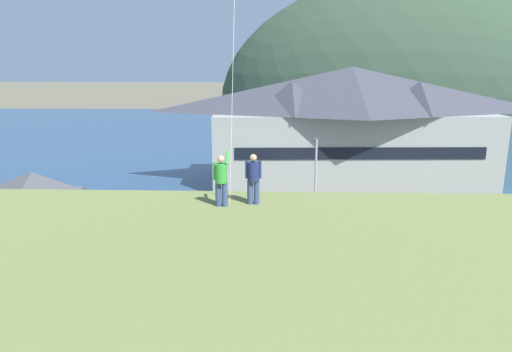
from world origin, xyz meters
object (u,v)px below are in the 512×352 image
Objects in this scene: moored_boat_wharfside at (231,151)px; person_kite_flyer at (221,179)px; wharf_dock at (256,155)px; parked_car_front_row_silver at (151,252)px; storage_shed_near_lot at (35,206)px; person_companion at (253,177)px; parked_car_lone_by_shed at (227,258)px; harbor_lodge at (351,123)px; parked_car_back_row_left at (25,267)px; parked_car_front_row_end at (411,262)px; parked_car_mid_row_center at (197,225)px; parking_light_pole at (316,174)px; parked_car_mid_row_far at (269,222)px; parked_car_corner_spot at (457,229)px.

person_kite_flyer is at bearing -85.18° from moored_boat_wharfside.
parked_car_front_row_silver is (-4.97, -33.86, 0.71)m from wharf_dock.
person_companion is (15.35, -14.01, 5.57)m from storage_shed_near_lot.
person_kite_flyer is at bearing -85.11° from parked_car_lone_by_shed.
parked_car_back_row_left is at bearing -132.42° from harbor_lodge.
moored_boat_wharfside is 1.49× the size of parked_car_front_row_end.
parked_car_mid_row_center is 1.00× the size of parked_car_lone_by_shed.
person_companion reaches higher than parking_light_pole.
parked_car_back_row_left is 15.87m from person_kite_flyer.
harbor_lodge is at bearing 74.77° from person_companion.
person_kite_flyer reaches higher than parked_car_lone_by_shed.
parking_light_pole is at bearing 78.25° from person_companion.
parked_car_back_row_left is (2.51, -6.33, -1.48)m from storage_shed_near_lot.
person_companion is (-0.44, -15.52, 7.05)m from parked_car_mid_row_far.
person_companion is (12.84, -7.68, 7.05)m from parked_car_back_row_left.
parked_car_lone_by_shed is 2.32× the size of person_kite_flyer.
parked_car_back_row_left reaches higher than wharf_dock.
storage_shed_near_lot is at bearing -174.54° from parked_car_mid_row_far.
parked_car_mid_row_center is 6.06m from parked_car_lone_by_shed.
storage_shed_near_lot is 15.92m from parked_car_mid_row_far.
parked_car_corner_spot is (4.67, 5.54, 0.00)m from parked_car_front_row_end.
person_kite_flyer is at bearing -77.14° from parked_car_mid_row_center.
parked_car_corner_spot is 0.67× the size of parking_light_pole.
parking_light_pole is (8.44, 4.15, 2.71)m from parked_car_mid_row_center.
moored_boat_wharfside is 29.62m from parked_car_mid_row_center.
parking_light_pole is at bearing -71.01° from moored_boat_wharfside.
parked_car_mid_row_center and parked_car_corner_spot have the same top height.
parked_car_mid_row_center is (-12.93, -16.17, -5.12)m from harbor_lodge.
parked_car_mid_row_far is 1.01× the size of parked_car_corner_spot.
parked_car_front_row_end is at bearing -65.10° from parking_light_pole.
person_kite_flyer reaches higher than parked_car_mid_row_center.
parked_car_mid_row_far is 6.62m from parked_car_lone_by_shed.
parked_car_mid_row_center is (1.98, 4.81, 0.00)m from parked_car_front_row_silver.
person_kite_flyer is at bearing -106.90° from harbor_lodge.
moored_boat_wharfside is at bearing 90.63° from parked_car_mid_row_center.
storage_shed_near_lot reaches higher than parked_car_lone_by_shed.
wharf_dock is 37.90m from parked_car_back_row_left.
person_companion is at bearing -131.89° from parked_car_corner_spot.
storage_shed_near_lot is 1.46× the size of parked_car_front_row_end.
parked_car_back_row_left is at bearing -102.31° from moored_boat_wharfside.
parking_light_pole is 3.39× the size of person_kite_flyer.
moored_boat_wharfside is at bearing 77.69° from parked_car_back_row_left.
parked_car_front_row_end is 14.32m from person_companion.
harbor_lodge is at bearing 51.36° from parked_car_mid_row_center.
wharf_dock is at bearing 84.11° from parked_car_mid_row_center.
parked_car_back_row_left is (-8.01, -36.73, 0.34)m from moored_boat_wharfside.
wharf_dock is 3.40m from moored_boat_wharfside.
parking_light_pole reaches higher than parked_car_mid_row_center.
parking_light_pole is 20.33m from person_kite_flyer.
person_companion is at bearing 14.66° from person_kite_flyer.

